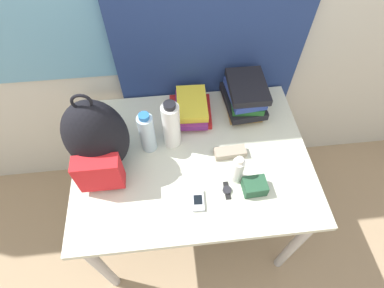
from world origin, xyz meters
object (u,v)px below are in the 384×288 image
object	(u,v)px
water_bottle	(147,133)
cell_phone	(198,201)
backpack	(97,140)
book_stack_center	(245,97)
sports_bottle	(171,125)
book_stack_left	(191,108)
sunscreen_bottle	(237,170)
wristwatch	(227,190)
camera_pouch	(255,186)
sunglasses_case	(230,152)

from	to	relation	value
water_bottle	cell_phone	distance (m)	0.39
backpack	book_stack_center	size ratio (longest dim) A/B	1.56
sports_bottle	book_stack_left	bearing A→B (deg)	57.80
sunscreen_bottle	backpack	bearing A→B (deg)	166.47
book_stack_center	cell_phone	xyz separation A→B (m)	(-0.30, -0.51, -0.08)
book_stack_left	water_bottle	size ratio (longest dim) A/B	1.15
book_stack_center	wristwatch	size ratio (longest dim) A/B	3.29
wristwatch	backpack	bearing A→B (deg)	159.63
book_stack_left	wristwatch	distance (m)	0.48
cell_phone	camera_pouch	distance (m)	0.26
book_stack_center	sports_bottle	distance (m)	0.43
wristwatch	cell_phone	bearing A→B (deg)	-164.86
book_stack_center	sports_bottle	world-z (taller)	sports_bottle
water_bottle	cell_phone	world-z (taller)	water_bottle
camera_pouch	cell_phone	bearing A→B (deg)	-173.26
sunscreen_bottle	cell_phone	bearing A→B (deg)	-152.90
sunglasses_case	camera_pouch	xyz separation A→B (m)	(0.07, -0.20, 0.01)
book_stack_center	camera_pouch	xyz separation A→B (m)	(-0.05, -0.48, -0.06)
sports_bottle	sunscreen_bottle	xyz separation A→B (m)	(0.27, -0.23, -0.06)
book_stack_left	wristwatch	bearing A→B (deg)	-76.70
backpack	sunscreen_bottle	size ratio (longest dim) A/B	2.77
camera_pouch	wristwatch	world-z (taller)	camera_pouch
water_bottle	sunscreen_bottle	xyz separation A→B (m)	(0.39, -0.22, -0.04)
cell_phone	book_stack_left	bearing A→B (deg)	87.14
sunscreen_bottle	sunglasses_case	size ratio (longest dim) A/B	1.06
book_stack_center	sunscreen_bottle	xyz separation A→B (m)	(-0.12, -0.41, -0.02)
sports_bottle	sunscreen_bottle	distance (m)	0.36
camera_pouch	sunscreen_bottle	bearing A→B (deg)	136.76
sunglasses_case	backpack	bearing A→B (deg)	178.91
sunscreen_bottle	wristwatch	bearing A→B (deg)	-130.56
camera_pouch	sports_bottle	bearing A→B (deg)	138.62
water_bottle	sports_bottle	xyz separation A→B (m)	(0.11, 0.02, 0.02)
cell_phone	sunglasses_case	world-z (taller)	sunglasses_case
book_stack_left	book_stack_center	xyz separation A→B (m)	(0.28, 0.00, 0.05)
sports_bottle	cell_phone	xyz separation A→B (m)	(0.09, -0.33, -0.12)
sunscreen_bottle	camera_pouch	size ratio (longest dim) A/B	1.55
book_stack_left	cell_phone	world-z (taller)	book_stack_left
book_stack_left	camera_pouch	bearing A→B (deg)	-64.18
backpack	sunglasses_case	bearing A→B (deg)	-1.09
sunglasses_case	camera_pouch	world-z (taller)	camera_pouch
cell_phone	sunglasses_case	bearing A→B (deg)	51.00
book_stack_center	sunscreen_bottle	bearing A→B (deg)	-105.93
book_stack_center	sunscreen_bottle	distance (m)	0.43
camera_pouch	water_bottle	bearing A→B (deg)	148.08
sports_bottle	camera_pouch	world-z (taller)	sports_bottle
book_stack_left	cell_phone	distance (m)	0.51
book_stack_left	book_stack_center	size ratio (longest dim) A/B	0.96
backpack	book_stack_left	world-z (taller)	backpack
sports_bottle	book_stack_center	bearing A→B (deg)	24.78
backpack	book_stack_center	distance (m)	0.76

